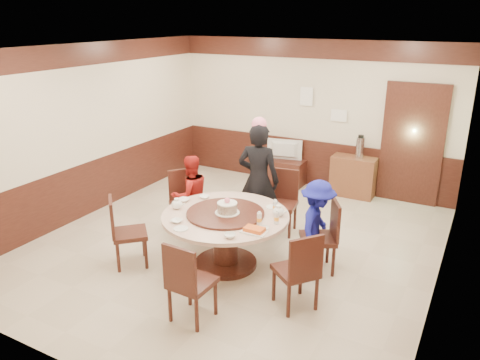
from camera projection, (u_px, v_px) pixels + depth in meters
The scene contains 31 objects.
room at pixel (237, 175), 6.59m from camera, with size 6.00×6.04×2.84m.
banquet_table at pixel (226, 229), 6.18m from camera, with size 1.67×1.67×0.78m.
chair_0 at pixel (319, 249), 6.15m from camera, with size 0.60×0.60×0.97m.
chair_1 at pixel (282, 213), 7.25m from camera, with size 0.50×0.51×0.97m.
chair_2 at pixel (186, 213), 7.24m from camera, with size 0.62×0.62×0.97m.
chair_3 at pixel (129, 244), 6.29m from camera, with size 0.62×0.62×0.97m.
chair_4 at pixel (191, 295), 5.13m from camera, with size 0.46×0.47×0.97m.
chair_5 at pixel (296, 283), 5.36m from camera, with size 0.62×0.62×0.97m.
person_standing at pixel (258, 180), 6.99m from camera, with size 0.64×0.42×1.75m, color black.
person_red at pixel (191, 195), 7.09m from camera, with size 0.61×0.47×1.25m, color #A31915.
person_blue at pixel (317, 226), 6.07m from camera, with size 0.80×0.46×1.24m, color #161A92.
birthday_cake at pixel (227, 208), 6.05m from camera, with size 0.32×0.32×0.21m.
teapot_left at pixel (177, 204), 6.27m from camera, with size 0.17×0.15×0.13m, color white.
teapot_right at pixel (278, 212), 6.04m from camera, with size 0.17×0.15×0.13m, color white.
bowl_0 at pixel (204, 197), 6.64m from camera, with size 0.14×0.14×0.03m, color white.
bowl_1 at pixel (230, 236), 5.47m from camera, with size 0.14×0.14×0.04m, color white.
bowl_2 at pixel (177, 221), 5.86m from camera, with size 0.14×0.14×0.04m, color white.
bowl_3 at pixel (264, 228), 5.66m from camera, with size 0.13×0.13×0.04m, color white.
bowl_4 at pixel (184, 200), 6.53m from camera, with size 0.16×0.16×0.04m, color white.
saucer_near at pixel (181, 229), 5.68m from camera, with size 0.18×0.18×0.01m, color white.
saucer_far at pixel (273, 207), 6.32m from camera, with size 0.18×0.18×0.01m, color white.
shrimp_platter at pixel (254, 230), 5.59m from camera, with size 0.30×0.20×0.06m.
bottle_0 at pixel (259, 219), 5.77m from camera, with size 0.06×0.06×0.16m, color silver.
bottle_1 at pixel (276, 218), 5.80m from camera, with size 0.06×0.06×0.16m, color silver.
bottle_2 at pixel (275, 207), 6.14m from camera, with size 0.06×0.06×0.16m, color silver.
tv_stand at pixel (283, 172), 9.33m from camera, with size 0.85×0.45×0.50m, color #3B1912.
television at pixel (284, 150), 9.18m from camera, with size 0.70×0.09×0.40m, color gray.
side_cabinet at pixel (353, 176), 8.69m from camera, with size 0.80×0.40×0.75m, color brown.
thermos at pixel (360, 148), 8.46m from camera, with size 0.15×0.15×0.38m, color silver.
notice_left at pixel (306, 96), 8.85m from camera, with size 0.25×0.00×0.35m, color white.
notice_right at pixel (339, 115), 8.66m from camera, with size 0.30×0.00×0.22m, color white.
Camera 1 is at (3.03, -5.44, 3.21)m, focal length 35.00 mm.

